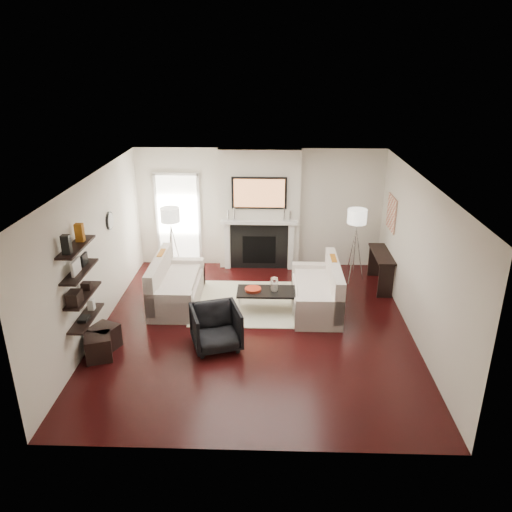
{
  "coord_description": "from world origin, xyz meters",
  "views": [
    {
      "loc": [
        0.28,
        -7.83,
        4.52
      ],
      "look_at": [
        0.0,
        0.6,
        1.15
      ],
      "focal_mm": 35.0,
      "sensor_mm": 36.0,
      "label": 1
    }
  ],
  "objects_px": {
    "loveseat_left_base": "(178,293)",
    "ottoman_near": "(105,337)",
    "loveseat_right_base": "(315,299)",
    "lamp_right_shade": "(357,216)",
    "armchair": "(216,326)",
    "lamp_left_shade": "(170,215)",
    "coffee_table": "(266,292)"
  },
  "relations": [
    {
      "from": "loveseat_right_base",
      "to": "lamp_right_shade",
      "type": "height_order",
      "value": "lamp_right_shade"
    },
    {
      "from": "ottoman_near",
      "to": "lamp_right_shade",
      "type": "bearing_deg",
      "value": 32.44
    },
    {
      "from": "loveseat_left_base",
      "to": "armchair",
      "type": "distance_m",
      "value": 1.86
    },
    {
      "from": "loveseat_left_base",
      "to": "ottoman_near",
      "type": "xyz_separation_m",
      "value": [
        -0.91,
        -1.7,
        -0.01
      ]
    },
    {
      "from": "coffee_table",
      "to": "armchair",
      "type": "distance_m",
      "value": 1.53
    },
    {
      "from": "armchair",
      "to": "lamp_right_shade",
      "type": "xyz_separation_m",
      "value": [
        2.67,
        2.77,
        1.06
      ]
    },
    {
      "from": "loveseat_right_base",
      "to": "ottoman_near",
      "type": "distance_m",
      "value": 3.92
    },
    {
      "from": "armchair",
      "to": "lamp_left_shade",
      "type": "bearing_deg",
      "value": 96.25
    },
    {
      "from": "coffee_table",
      "to": "ottoman_near",
      "type": "height_order",
      "value": "coffee_table"
    },
    {
      "from": "armchair",
      "to": "loveseat_right_base",
      "type": "bearing_deg",
      "value": 21.16
    },
    {
      "from": "loveseat_right_base",
      "to": "armchair",
      "type": "xyz_separation_m",
      "value": [
        -1.76,
        -1.42,
        0.18
      ]
    },
    {
      "from": "armchair",
      "to": "lamp_right_shade",
      "type": "relative_size",
      "value": 1.96
    },
    {
      "from": "loveseat_left_base",
      "to": "coffee_table",
      "type": "height_order",
      "value": "same"
    },
    {
      "from": "coffee_table",
      "to": "lamp_left_shade",
      "type": "relative_size",
      "value": 2.75
    },
    {
      "from": "lamp_left_shade",
      "to": "lamp_right_shade",
      "type": "xyz_separation_m",
      "value": [
        3.9,
        0.02,
        0.0
      ]
    },
    {
      "from": "loveseat_left_base",
      "to": "lamp_left_shade",
      "type": "distance_m",
      "value": 1.72
    },
    {
      "from": "loveseat_right_base",
      "to": "lamp_left_shade",
      "type": "relative_size",
      "value": 4.5
    },
    {
      "from": "loveseat_left_base",
      "to": "ottoman_near",
      "type": "distance_m",
      "value": 1.93
    },
    {
      "from": "coffee_table",
      "to": "armchair",
      "type": "height_order",
      "value": "armchair"
    },
    {
      "from": "loveseat_left_base",
      "to": "coffee_table",
      "type": "xyz_separation_m",
      "value": [
        1.75,
        -0.29,
        0.19
      ]
    },
    {
      "from": "lamp_right_shade",
      "to": "ottoman_near",
      "type": "bearing_deg",
      "value": -147.56
    },
    {
      "from": "loveseat_left_base",
      "to": "loveseat_right_base",
      "type": "distance_m",
      "value": 2.7
    },
    {
      "from": "ottoman_near",
      "to": "coffee_table",
      "type": "bearing_deg",
      "value": 27.81
    },
    {
      "from": "loveseat_left_base",
      "to": "loveseat_right_base",
      "type": "xyz_separation_m",
      "value": [
        2.7,
        -0.17,
        0.0
      ]
    },
    {
      "from": "lamp_left_shade",
      "to": "ottoman_near",
      "type": "relative_size",
      "value": 1.0
    },
    {
      "from": "loveseat_right_base",
      "to": "ottoman_near",
      "type": "height_order",
      "value": "loveseat_right_base"
    },
    {
      "from": "lamp_left_shade",
      "to": "ottoman_near",
      "type": "height_order",
      "value": "lamp_left_shade"
    },
    {
      "from": "armchair",
      "to": "lamp_right_shade",
      "type": "bearing_deg",
      "value": 28.21
    },
    {
      "from": "coffee_table",
      "to": "ottoman_near",
      "type": "bearing_deg",
      "value": -152.19
    },
    {
      "from": "loveseat_right_base",
      "to": "lamp_left_shade",
      "type": "bearing_deg",
      "value": 156.12
    },
    {
      "from": "coffee_table",
      "to": "lamp_left_shade",
      "type": "xyz_separation_m",
      "value": [
        -2.04,
        1.44,
        1.05
      ]
    },
    {
      "from": "loveseat_right_base",
      "to": "lamp_right_shade",
      "type": "relative_size",
      "value": 4.5
    }
  ]
}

